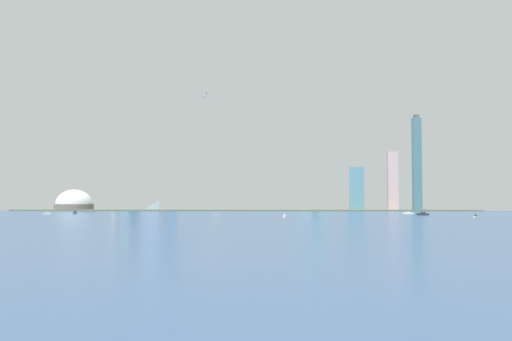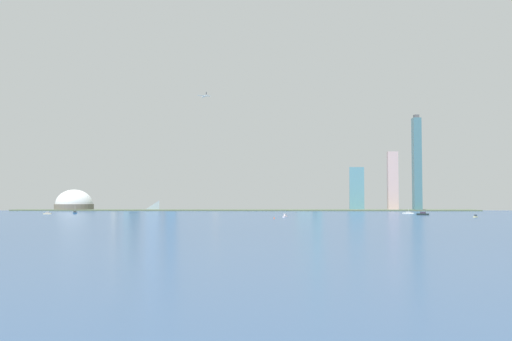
{
  "view_description": "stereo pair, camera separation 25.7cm",
  "coord_description": "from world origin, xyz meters",
  "px_view_note": "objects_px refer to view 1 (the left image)",
  "views": [
    {
      "loc": [
        50.46,
        -560.84,
        26.93
      ],
      "look_at": [
        22.71,
        397.28,
        70.08
      ],
      "focal_mm": 38.98,
      "sensor_mm": 36.0,
      "label": 1
    },
    {
      "loc": [
        50.72,
        -560.83,
        26.93
      ],
      "look_at": [
        22.71,
        397.28,
        70.08
      ],
      "focal_mm": 38.98,
      "sensor_mm": 36.0,
      "label": 2
    }
  ],
  "objects_px": {
    "boat_3": "(75,213)",
    "skyscraper_0": "(168,177)",
    "boat_1": "(285,216)",
    "skyscraper_3": "(217,183)",
    "boat_4": "(475,216)",
    "skyscraper_4": "(417,164)",
    "skyscraper_9": "(171,168)",
    "skyscraper_10": "(356,188)",
    "airplane": "(204,96)",
    "boat_5": "(423,214)",
    "skyscraper_7": "(132,185)",
    "skyscraper_6": "(154,161)",
    "skyscraper_1": "(393,181)",
    "stadium_dome": "(75,205)",
    "skyscraper_2": "(301,181)",
    "channel_buoy_0": "(274,218)",
    "boat_0": "(409,213)",
    "boat_2": "(47,213)",
    "skyscraper_5": "(304,188)",
    "observation_tower": "(116,113)",
    "skyscraper_8": "(317,166)"
  },
  "relations": [
    {
      "from": "skyscraper_5",
      "to": "skyscraper_6",
      "type": "xyz_separation_m",
      "value": [
        -274.89,
        -21.14,
        49.45
      ]
    },
    {
      "from": "skyscraper_1",
      "to": "skyscraper_8",
      "type": "distance_m",
      "value": 150.5
    },
    {
      "from": "skyscraper_4",
      "to": "skyscraper_5",
      "type": "bearing_deg",
      "value": 166.89
    },
    {
      "from": "boat_1",
      "to": "skyscraper_9",
      "type": "bearing_deg",
      "value": 65.72
    },
    {
      "from": "boat_1",
      "to": "boat_5",
      "type": "xyz_separation_m",
      "value": [
        190.42,
        78.16,
        0.13
      ]
    },
    {
      "from": "skyscraper_7",
      "to": "boat_3",
      "type": "distance_m",
      "value": 275.07
    },
    {
      "from": "skyscraper_1",
      "to": "channel_buoy_0",
      "type": "bearing_deg",
      "value": -121.28
    },
    {
      "from": "skyscraper_3",
      "to": "skyscraper_10",
      "type": "distance_m",
      "value": 268.78
    },
    {
      "from": "skyscraper_7",
      "to": "boat_4",
      "type": "relative_size",
      "value": 12.88
    },
    {
      "from": "stadium_dome",
      "to": "boat_4",
      "type": "xyz_separation_m",
      "value": [
        606.15,
        -308.77,
        -9.17
      ]
    },
    {
      "from": "boat_0",
      "to": "channel_buoy_0",
      "type": "xyz_separation_m",
      "value": [
        -200.44,
        -187.8,
        0.15
      ]
    },
    {
      "from": "skyscraper_9",
      "to": "boat_0",
      "type": "relative_size",
      "value": 9.24
    },
    {
      "from": "skyscraper_0",
      "to": "stadium_dome",
      "type": "bearing_deg",
      "value": -152.74
    },
    {
      "from": "boat_1",
      "to": "skyscraper_1",
      "type": "bearing_deg",
      "value": 1.12
    },
    {
      "from": "boat_0",
      "to": "boat_3",
      "type": "height_order",
      "value": "boat_3"
    },
    {
      "from": "boat_3",
      "to": "boat_1",
      "type": "bearing_deg",
      "value": 43.01
    },
    {
      "from": "skyscraper_4",
      "to": "boat_2",
      "type": "xyz_separation_m",
      "value": [
        -575.52,
        -191.44,
        -81.17
      ]
    },
    {
      "from": "boat_3",
      "to": "skyscraper_0",
      "type": "bearing_deg",
      "value": 136.43
    },
    {
      "from": "skyscraper_7",
      "to": "skyscraper_6",
      "type": "bearing_deg",
      "value": -54.57
    },
    {
      "from": "skyscraper_9",
      "to": "boat_1",
      "type": "relative_size",
      "value": 22.75
    },
    {
      "from": "skyscraper_1",
      "to": "skyscraper_5",
      "type": "relative_size",
      "value": 1.21
    },
    {
      "from": "stadium_dome",
      "to": "boat_1",
      "type": "relative_size",
      "value": 10.21
    },
    {
      "from": "skyscraper_1",
      "to": "airplane",
      "type": "bearing_deg",
      "value": -177.72
    },
    {
      "from": "skyscraper_5",
      "to": "boat_3",
      "type": "relative_size",
      "value": 5.26
    },
    {
      "from": "skyscraper_1",
      "to": "skyscraper_10",
      "type": "relative_size",
      "value": 1.22
    },
    {
      "from": "skyscraper_7",
      "to": "boat_1",
      "type": "height_order",
      "value": "skyscraper_7"
    },
    {
      "from": "boat_0",
      "to": "boat_1",
      "type": "xyz_separation_m",
      "value": [
        -186.82,
        -143.09,
        0.52
      ]
    },
    {
      "from": "skyscraper_10",
      "to": "skyscraper_9",
      "type": "bearing_deg",
      "value": 178.92
    },
    {
      "from": "skyscraper_8",
      "to": "airplane",
      "type": "distance_m",
      "value": 254.76
    },
    {
      "from": "skyscraper_4",
      "to": "skyscraper_9",
      "type": "relative_size",
      "value": 1.04
    },
    {
      "from": "channel_buoy_0",
      "to": "skyscraper_2",
      "type": "bearing_deg",
      "value": 82.98
    },
    {
      "from": "skyscraper_10",
      "to": "airplane",
      "type": "bearing_deg",
      "value": -173.34
    },
    {
      "from": "skyscraper_1",
      "to": "channel_buoy_0",
      "type": "distance_m",
      "value": 412.26
    },
    {
      "from": "observation_tower",
      "to": "skyscraper_10",
      "type": "distance_m",
      "value": 467.21
    },
    {
      "from": "observation_tower",
      "to": "stadium_dome",
      "type": "distance_m",
      "value": 185.94
    },
    {
      "from": "skyscraper_7",
      "to": "channel_buoy_0",
      "type": "xyz_separation_m",
      "value": [
        278.88,
        -442.62,
        -47.07
      ]
    },
    {
      "from": "channel_buoy_0",
      "to": "boat_2",
      "type": "bearing_deg",
      "value": 156.37
    },
    {
      "from": "skyscraper_3",
      "to": "boat_4",
      "type": "bearing_deg",
      "value": -47.48
    },
    {
      "from": "skyscraper_6",
      "to": "boat_5",
      "type": "xyz_separation_m",
      "value": [
        422.38,
        -234.64,
        -87.62
      ]
    },
    {
      "from": "skyscraper_0",
      "to": "boat_5",
      "type": "height_order",
      "value": "skyscraper_0"
    },
    {
      "from": "boat_4",
      "to": "skyscraper_3",
      "type": "bearing_deg",
      "value": -97.92
    },
    {
      "from": "skyscraper_3",
      "to": "boat_1",
      "type": "bearing_deg",
      "value": -72.26
    },
    {
      "from": "boat_5",
      "to": "channel_buoy_0",
      "type": "bearing_deg",
      "value": -122.35
    },
    {
      "from": "skyscraper_1",
      "to": "airplane",
      "type": "height_order",
      "value": "airplane"
    },
    {
      "from": "skyscraper_2",
      "to": "boat_2",
      "type": "height_order",
      "value": "skyscraper_2"
    },
    {
      "from": "skyscraper_1",
      "to": "skyscraper_2",
      "type": "relative_size",
      "value": 0.97
    },
    {
      "from": "channel_buoy_0",
      "to": "skyscraper_9",
      "type": "bearing_deg",
      "value": 116.72
    },
    {
      "from": "skyscraper_5",
      "to": "boat_3",
      "type": "xyz_separation_m",
      "value": [
        -351.62,
        -206.63,
        -38.3
      ]
    },
    {
      "from": "stadium_dome",
      "to": "skyscraper_1",
      "type": "xyz_separation_m",
      "value": [
        571.97,
        -2.82,
        42.06
      ]
    },
    {
      "from": "skyscraper_9",
      "to": "boat_4",
      "type": "relative_size",
      "value": 20.79
    }
  ]
}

